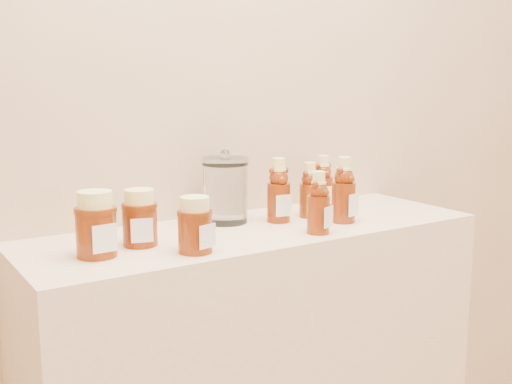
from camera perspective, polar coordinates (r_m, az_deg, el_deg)
wall_back at (r=1.77m, az=-3.53°, el=12.42°), size 3.50×0.02×2.70m
bear_bottle_back_left at (r=1.70m, az=2.03°, el=0.54°), size 0.08×0.08×0.19m
bear_bottle_back_mid at (r=1.76m, az=4.79°, el=0.51°), size 0.07×0.07×0.17m
bear_bottle_back_right at (r=1.87m, az=5.98°, el=1.16°), size 0.06×0.06×0.18m
bear_bottle_front_left at (r=1.58m, az=5.58°, el=-0.58°), size 0.08×0.08×0.18m
bear_bottle_front_right at (r=1.71m, az=7.81°, el=0.58°), size 0.08×0.08×0.20m
honey_jar_left at (r=1.41m, az=-14.05°, el=-2.78°), size 0.10×0.10×0.14m
honey_jar_back at (r=1.49m, az=-10.30°, el=-2.25°), size 0.10×0.10×0.13m
honey_jar_front at (r=1.41m, az=-5.45°, el=-2.90°), size 0.10×0.10×0.12m
glass_canister at (r=1.69m, az=-2.74°, el=0.43°), size 0.15×0.15×0.19m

